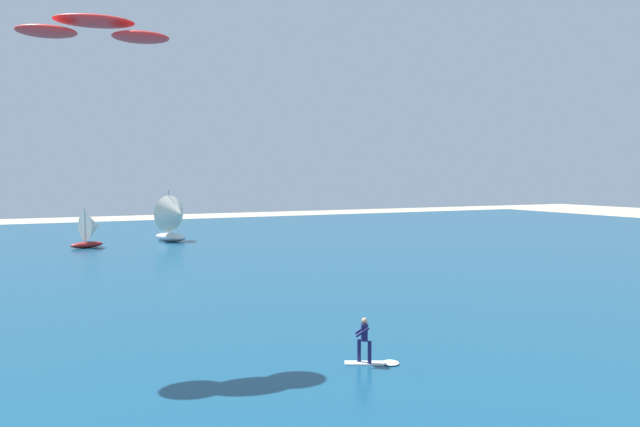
{
  "coord_description": "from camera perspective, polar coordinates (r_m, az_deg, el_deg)",
  "views": [
    {
      "loc": [
        -9.86,
        0.3,
        6.82
      ],
      "look_at": [
        0.34,
        21.07,
        5.41
      ],
      "focal_mm": 34.58,
      "sensor_mm": 36.0,
      "label": 1
    }
  ],
  "objects": [
    {
      "name": "ocean",
      "position": [
        52.3,
        -15.09,
        -4.08
      ],
      "size": [
        160.0,
        90.0,
        0.1
      ],
      "primitive_type": "cube",
      "color": "navy",
      "rests_on": "ground"
    },
    {
      "name": "kitesurfer",
      "position": [
        22.61,
        4.62,
        -12.23
      ],
      "size": [
        2.0,
        1.38,
        1.67
      ],
      "color": "white",
      "rests_on": "ocean"
    },
    {
      "name": "kite",
      "position": [
        25.34,
        -20.15,
        15.73
      ],
      "size": [
        5.66,
        2.61,
        0.83
      ],
      "color": "red"
    },
    {
      "name": "sailboat_heeled_over",
      "position": [
        64.88,
        -13.35,
        -0.4
      ],
      "size": [
        4.24,
        4.74,
        5.31
      ],
      "color": "silver",
      "rests_on": "ocean"
    },
    {
      "name": "sailboat_mid_left",
      "position": [
        61.82,
        -20.43,
        -1.37
      ],
      "size": [
        3.35,
        2.99,
        3.77
      ],
      "color": "maroon",
      "rests_on": "ocean"
    }
  ]
}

